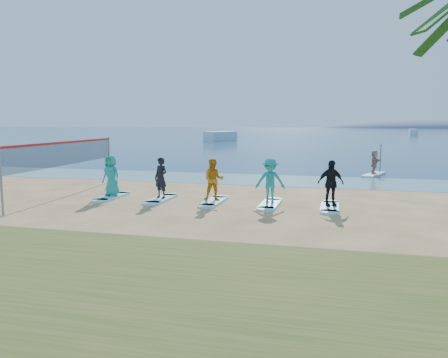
% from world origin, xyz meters
% --- Properties ---
extents(ground, '(600.00, 600.00, 0.00)m').
position_xyz_m(ground, '(0.00, 0.00, 0.00)').
color(ground, tan).
rests_on(ground, ground).
extents(shallow_water, '(600.00, 600.00, 0.00)m').
position_xyz_m(shallow_water, '(0.00, 10.50, 0.01)').
color(shallow_water, teal).
rests_on(shallow_water, ground).
extents(ocean, '(600.00, 600.00, 0.00)m').
position_xyz_m(ocean, '(0.00, 160.00, 0.01)').
color(ocean, navy).
rests_on(ocean, ground).
extents(volleyball_net, '(0.87, 9.06, 2.50)m').
position_xyz_m(volleyball_net, '(-6.24, 2.84, 1.90)').
color(volleyball_net, gray).
rests_on(volleyball_net, ground).
extents(paddleboard, '(1.67, 3.06, 0.12)m').
position_xyz_m(paddleboard, '(7.93, 14.38, 0.06)').
color(paddleboard, silver).
rests_on(paddleboard, ground).
extents(paddleboarder, '(0.89, 1.42, 1.46)m').
position_xyz_m(paddleboarder, '(7.93, 14.38, 0.85)').
color(paddleboarder, tan).
rests_on(paddleboarder, paddleboard).
extents(boat_offshore_a, '(5.08, 7.43, 1.76)m').
position_xyz_m(boat_offshore_a, '(-15.44, 63.33, 0.00)').
color(boat_offshore_a, silver).
rests_on(boat_offshore_a, ground).
extents(boat_offshore_b, '(2.17, 5.22, 1.65)m').
position_xyz_m(boat_offshore_b, '(25.53, 116.57, 0.00)').
color(boat_offshore_b, silver).
rests_on(boat_offshore_b, ground).
extents(surfboard_0, '(0.70, 2.20, 0.09)m').
position_xyz_m(surfboard_0, '(-3.95, 2.73, 0.04)').
color(surfboard_0, '#A4F9FF').
rests_on(surfboard_0, ground).
extents(student_0, '(1.00, 0.77, 1.81)m').
position_xyz_m(student_0, '(-3.95, 2.73, 1.00)').
color(student_0, teal).
rests_on(student_0, surfboard_0).
extents(surfboard_1, '(0.70, 2.20, 0.09)m').
position_xyz_m(surfboard_1, '(-1.60, 2.73, 0.04)').
color(surfboard_1, '#A4F9FF').
rests_on(surfboard_1, ground).
extents(student_1, '(0.74, 0.62, 1.75)m').
position_xyz_m(student_1, '(-1.60, 2.73, 0.96)').
color(student_1, black).
rests_on(student_1, surfboard_1).
extents(surfboard_2, '(0.70, 2.20, 0.09)m').
position_xyz_m(surfboard_2, '(0.76, 2.73, 0.04)').
color(surfboard_2, '#A4F9FF').
rests_on(surfboard_2, ground).
extents(student_2, '(0.98, 0.84, 1.75)m').
position_xyz_m(student_2, '(0.76, 2.73, 0.96)').
color(student_2, orange).
rests_on(student_2, surfboard_2).
extents(surfboard_3, '(0.70, 2.20, 0.09)m').
position_xyz_m(surfboard_3, '(3.11, 2.73, 0.04)').
color(surfboard_3, '#A4F9FF').
rests_on(surfboard_3, ground).
extents(student_3, '(1.25, 0.83, 1.81)m').
position_xyz_m(student_3, '(3.11, 2.73, 1.00)').
color(student_3, teal).
rests_on(student_3, surfboard_3).
extents(surfboard_4, '(0.70, 2.20, 0.09)m').
position_xyz_m(surfboard_4, '(5.47, 2.73, 0.04)').
color(surfboard_4, '#A4F9FF').
rests_on(surfboard_4, ground).
extents(student_4, '(1.13, 0.82, 1.79)m').
position_xyz_m(student_4, '(5.47, 2.73, 0.98)').
color(student_4, black).
rests_on(student_4, surfboard_4).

